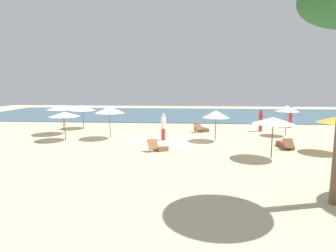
# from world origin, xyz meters

# --- Properties ---
(ground_plane) EXTENTS (60.00, 60.00, 0.00)m
(ground_plane) POSITION_xyz_m (0.00, 0.00, 0.00)
(ground_plane) COLOR beige
(ocean_water) EXTENTS (48.00, 16.00, 0.06)m
(ocean_water) POSITION_xyz_m (0.00, 17.00, 0.03)
(ocean_water) COLOR #3D6075
(ocean_water) RESTS_ON ground_plane
(umbrella_0) EXTENTS (2.08, 2.08, 2.27)m
(umbrella_0) POSITION_xyz_m (-4.19, 1.25, 2.04)
(umbrella_0) COLOR brown
(umbrella_0) RESTS_ON ground_plane
(umbrella_1) EXTENTS (2.01, 2.01, 1.96)m
(umbrella_1) POSITION_xyz_m (-7.09, 0.36, 1.80)
(umbrella_1) COLOR brown
(umbrella_1) RESTS_ON ground_plane
(umbrella_2) EXTENTS (2.04, 2.04, 2.04)m
(umbrella_2) POSITION_xyz_m (9.63, -1.86, 1.87)
(umbrella_2) COLOR olive
(umbrella_2) RESTS_ON ground_plane
(umbrella_3) EXTENTS (1.71, 1.71, 2.26)m
(umbrella_3) POSITION_xyz_m (8.64, 3.31, 2.03)
(umbrella_3) COLOR olive
(umbrella_3) RESTS_ON ground_plane
(umbrella_4) EXTENTS (1.82, 1.82, 2.09)m
(umbrella_4) POSITION_xyz_m (3.19, 0.92, 1.83)
(umbrella_4) COLOR brown
(umbrella_4) RESTS_ON ground_plane
(umbrella_5) EXTENTS (2.07, 2.07, 2.01)m
(umbrella_5) POSITION_xyz_m (-7.72, 5.45, 1.78)
(umbrella_5) COLOR brown
(umbrella_5) RESTS_ON ground_plane
(umbrella_6) EXTENTS (2.29, 2.29, 2.21)m
(umbrella_6) POSITION_xyz_m (-8.26, 2.70, 2.06)
(umbrella_6) COLOR olive
(umbrella_6) RESTS_ON ground_plane
(umbrella_7) EXTENTS (2.13, 2.13, 2.17)m
(umbrella_7) POSITION_xyz_m (5.71, -3.44, 1.99)
(umbrella_7) COLOR brown
(umbrella_7) RESTS_ON ground_plane
(lounger_0) EXTENTS (0.67, 1.73, 0.67)m
(lounger_0) POSITION_xyz_m (7.26, -0.89, 0.18)
(lounger_0) COLOR brown
(lounger_0) RESTS_ON ground_plane
(lounger_1) EXTENTS (1.27, 1.79, 0.67)m
(lounger_1) POSITION_xyz_m (2.41, 4.81, 0.17)
(lounger_1) COLOR brown
(lounger_1) RESTS_ON ground_plane
(lounger_2) EXTENTS (1.26, 1.77, 0.70)m
(lounger_2) POSITION_xyz_m (-0.38, -1.85, 0.18)
(lounger_2) COLOR olive
(lounger_2) RESTS_ON ground_plane
(person_0) EXTENTS (0.42, 0.42, 1.88)m
(person_0) POSITION_xyz_m (10.35, 7.31, 0.96)
(person_0) COLOR #BF3338
(person_0) RESTS_ON ground_plane
(person_1) EXTENTS (0.35, 0.35, 1.78)m
(person_1) POSITION_xyz_m (7.22, 5.05, 0.90)
(person_1) COLOR #BF3338
(person_1) RESTS_ON ground_plane
(person_2) EXTENTS (0.46, 0.46, 1.85)m
(person_2) POSITION_xyz_m (-0.36, 0.89, 0.94)
(person_2) COLOR #BF3338
(person_2) RESTS_ON ground_plane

